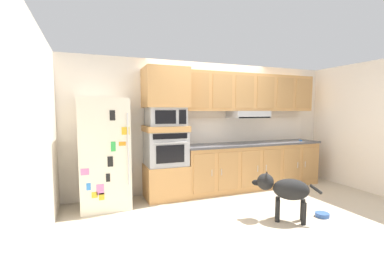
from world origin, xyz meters
name	(u,v)px	position (x,y,z in m)	size (l,w,h in m)	color
ground_plane	(235,204)	(0.00, 0.00, 0.00)	(9.60, 9.60, 0.00)	beige
back_kitchen_wall	(208,126)	(0.00, 1.11, 1.25)	(6.20, 0.12, 2.50)	silver
side_panel_left	(43,136)	(-2.80, 0.00, 1.25)	(0.12, 7.10, 2.50)	silver
side_panel_right	(357,126)	(2.80, 0.00, 1.25)	(0.12, 7.10, 2.50)	white
refrigerator	(104,153)	(-2.03, 0.68, 0.88)	(0.76, 0.73, 1.76)	silver
oven_base_cabinet	(166,181)	(-0.99, 0.75, 0.30)	(0.74, 0.62, 0.60)	tan
built_in_oven	(166,148)	(-0.99, 0.75, 0.90)	(0.70, 0.62, 0.60)	#A8AAAF
appliance_mid_shelf	(165,129)	(-0.99, 0.75, 1.25)	(0.74, 0.62, 0.10)	tan
microwave	(165,117)	(-0.98, 0.75, 1.46)	(0.64, 0.54, 0.32)	#A8AAAF
appliance_upper_cabinet	(165,88)	(-0.99, 0.75, 1.96)	(0.74, 0.62, 0.68)	tan
lower_cabinet_run	(253,166)	(0.85, 0.75, 0.44)	(2.92, 0.63, 0.88)	tan
countertop_slab	(253,144)	(0.85, 0.75, 0.90)	(2.96, 0.64, 0.04)	#4C4C51
backsplash_panel	(245,129)	(0.85, 1.04, 1.17)	(2.96, 0.02, 0.50)	white
upper_cabinet_with_hood	(250,94)	(0.84, 0.87, 1.90)	(2.92, 0.48, 0.88)	tan
screwdriver	(301,140)	(1.96, 0.61, 0.93)	(0.15, 0.14, 0.03)	blue
dog	(285,189)	(0.31, -0.84, 0.45)	(0.78, 0.64, 0.68)	black
dog_food_bowl	(322,215)	(0.92, -0.95, 0.03)	(0.20, 0.20, 0.06)	#3359A5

